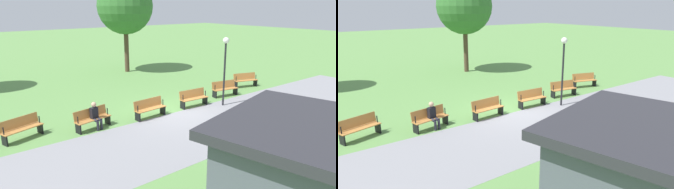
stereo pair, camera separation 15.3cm
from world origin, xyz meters
TOP-DOWN VIEW (x-y plane):
  - ground_plane at (0.00, 0.00)m, footprint 120.00×120.00m
  - path_paving at (0.00, 2.38)m, footprint 28.79×4.55m
  - bench_0 at (-6.91, -1.13)m, footprint 1.70×0.94m
  - bench_1 at (-4.19, -0.45)m, footprint 1.69×0.76m
  - bench_2 at (-1.40, -0.11)m, footprint 1.66×0.57m
  - bench_3 at (1.40, -0.11)m, footprint 1.66×0.57m
  - bench_4 at (4.19, -0.45)m, footprint 1.69×0.76m
  - bench_5 at (6.91, -1.13)m, footprint 1.70×0.94m
  - person_seated at (4.08, -0.33)m, footprint 0.39×0.56m
  - tree_0 at (-3.21, -10.17)m, footprint 4.33×4.33m
  - lamp_post at (-2.79, 0.74)m, footprint 0.32×0.32m
  - kiosk at (3.73, 8.63)m, footprint 4.12×3.52m

SIDE VIEW (x-z plane):
  - ground_plane at x=0.00m, z-range 0.00..0.00m
  - path_paving at x=0.00m, z-range 0.00..0.01m
  - bench_0 at x=-6.91m, z-range 0.02..0.91m
  - bench_1 at x=-4.19m, z-range 0.02..0.91m
  - bench_2 at x=-1.40m, z-range 0.02..0.91m
  - bench_3 at x=1.40m, z-range 0.02..0.91m
  - bench_4 at x=4.19m, z-range 0.02..0.91m
  - bench_5 at x=6.91m, z-range 0.02..0.91m
  - person_seated at x=4.08m, z-range 0.04..1.24m
  - kiosk at x=3.73m, z-range 0.04..3.05m
  - lamp_post at x=-2.79m, z-range 0.75..4.37m
  - tree_0 at x=-3.21m, z-range 1.47..8.79m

